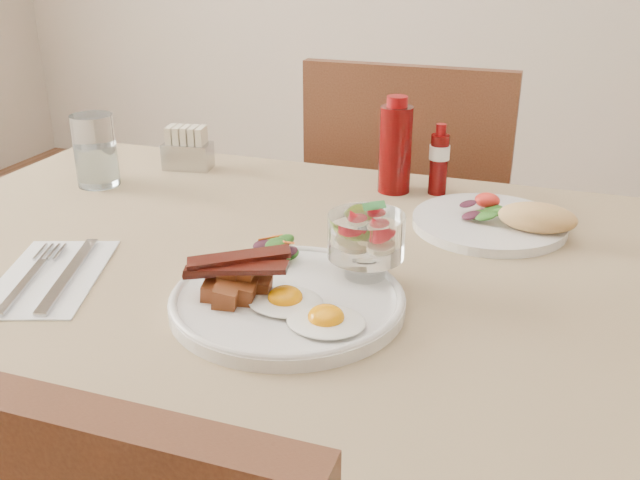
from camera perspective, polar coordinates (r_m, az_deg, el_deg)
table at (r=0.99m, az=-0.69°, el=-6.90°), size 1.33×0.88×0.75m
chair_far at (r=1.63m, az=7.28°, el=0.13°), size 0.42×0.42×0.93m
main_plate at (r=0.85m, az=-2.61°, el=-4.93°), size 0.28×0.28×0.02m
fried_eggs at (r=0.80m, az=-1.20°, el=-5.56°), size 0.16×0.12×0.02m
bacon_potato_pile at (r=0.84m, az=-6.77°, el=-3.13°), size 0.13×0.09×0.05m
side_salad at (r=0.92m, az=-3.46°, el=-0.85°), size 0.06×0.06×0.03m
fruit_cup at (r=0.87m, az=3.71°, el=0.29°), size 0.09×0.09×0.10m
second_plate at (r=1.10m, az=14.24°, el=1.53°), size 0.24×0.23×0.06m
ketchup_bottle at (r=1.22m, az=6.04°, el=7.35°), size 0.06×0.06×0.16m
hot_sauce_bottle at (r=1.22m, az=9.49°, el=6.30°), size 0.04×0.04×0.12m
sugar_caddy at (r=1.37m, az=-10.56°, el=7.07°), size 0.09×0.06×0.08m
water_glass at (r=1.31m, az=-17.50°, el=6.53°), size 0.07×0.07×0.12m
napkin_cutlery at (r=0.99m, az=-20.70°, el=-2.72°), size 0.19×0.25×0.01m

